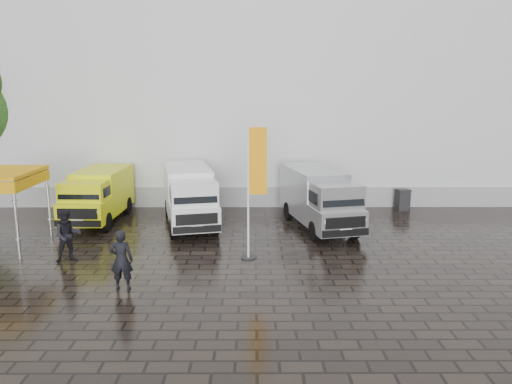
# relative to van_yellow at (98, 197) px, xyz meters

# --- Properties ---
(ground) EXTENTS (120.00, 120.00, 0.00)m
(ground) POSITION_rel_van_yellow_xyz_m (6.46, -5.14, -1.12)
(ground) COLOR black
(ground) RESTS_ON ground
(exhibition_hall) EXTENTS (44.00, 16.00, 12.00)m
(exhibition_hall) POSITION_rel_van_yellow_xyz_m (8.46, 10.86, 4.88)
(exhibition_hall) COLOR silver
(exhibition_hall) RESTS_ON ground
(hall_plinth) EXTENTS (44.00, 0.15, 1.00)m
(hall_plinth) POSITION_rel_van_yellow_xyz_m (8.46, 2.81, -0.62)
(hall_plinth) COLOR gray
(hall_plinth) RESTS_ON ground
(van_yellow) EXTENTS (2.03, 4.92, 2.25)m
(van_yellow) POSITION_rel_van_yellow_xyz_m (0.00, 0.00, 0.00)
(van_yellow) COLOR #DBE70C
(van_yellow) RESTS_ON ground
(van_white) EXTENTS (3.06, 5.88, 2.43)m
(van_white) POSITION_rel_van_yellow_xyz_m (4.09, -0.54, 0.09)
(van_white) COLOR white
(van_white) RESTS_ON ground
(van_silver) EXTENTS (3.05, 5.84, 2.41)m
(van_silver) POSITION_rel_van_yellow_xyz_m (9.59, -1.05, 0.08)
(van_silver) COLOR #A8A9AD
(van_silver) RESTS_ON ground
(flagpole) EXTENTS (0.88, 0.50, 4.70)m
(flagpole) POSITION_rel_van_yellow_xyz_m (6.85, -4.99, 1.48)
(flagpole) COLOR black
(flagpole) RESTS_ON ground
(wheelie_bin) EXTENTS (0.70, 0.70, 1.01)m
(wheelie_bin) POSITION_rel_van_yellow_xyz_m (14.08, 2.16, -0.62)
(wheelie_bin) COLOR black
(wheelie_bin) RESTS_ON ground
(person_front) EXTENTS (0.67, 0.45, 1.80)m
(person_front) POSITION_rel_van_yellow_xyz_m (3.02, -7.72, -0.22)
(person_front) COLOR black
(person_front) RESTS_ON ground
(person_tent) EXTENTS (1.09, 1.00, 1.81)m
(person_tent) POSITION_rel_van_yellow_xyz_m (0.56, -5.24, -0.22)
(person_tent) COLOR black
(person_tent) RESTS_ON ground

